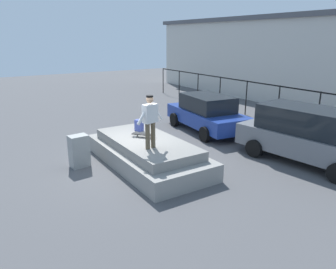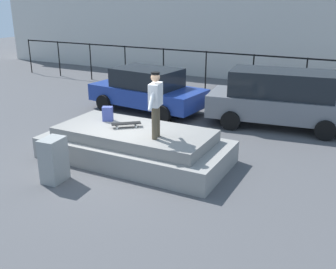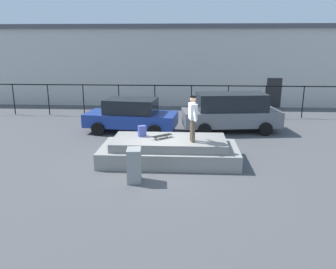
# 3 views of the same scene
# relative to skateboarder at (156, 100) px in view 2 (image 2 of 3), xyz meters

# --- Properties ---
(ground_plane) EXTENTS (60.00, 60.00, 0.00)m
(ground_plane) POSITION_rel_skateboarder_xyz_m (-1.07, -0.05, -1.84)
(ground_plane) COLOR #4C4C4F
(concrete_ledge) EXTENTS (5.08, 2.36, 0.88)m
(concrete_ledge) POSITION_rel_skateboarder_xyz_m (-0.85, 0.33, -1.43)
(concrete_ledge) COLOR gray
(concrete_ledge) RESTS_ON ground_plane
(skateboarder) EXTENTS (0.33, 1.00, 1.64)m
(skateboarder) POSITION_rel_skateboarder_xyz_m (0.00, 0.00, 0.00)
(skateboarder) COLOR brown
(skateboarder) RESTS_ON concrete_ledge
(skateboard) EXTENTS (0.74, 0.66, 0.12)m
(skateboard) POSITION_rel_skateboarder_xyz_m (-1.11, 0.34, -0.85)
(skateboard) COLOR black
(skateboard) RESTS_ON concrete_ledge
(backpack) EXTENTS (0.34, 0.30, 0.41)m
(backpack) POSITION_rel_skateboarder_xyz_m (-1.89, 0.60, -0.75)
(backpack) COLOR #3F4C99
(backpack) RESTS_ON concrete_ledge
(car_blue_sedan_near) EXTENTS (4.64, 2.51, 1.66)m
(car_blue_sedan_near) POSITION_rel_skateboarder_xyz_m (-2.97, 4.66, -0.99)
(car_blue_sedan_near) COLOR navy
(car_blue_sedan_near) RESTS_ON ground_plane
(car_grey_hatchback_mid) EXTENTS (4.95, 2.57, 1.91)m
(car_grey_hatchback_mid) POSITION_rel_skateboarder_xyz_m (1.97, 5.07, -0.84)
(car_grey_hatchback_mid) COLOR slate
(car_grey_hatchback_mid) RESTS_ON ground_plane
(utility_box) EXTENTS (0.49, 0.64, 1.09)m
(utility_box) POSITION_rel_skateboarder_xyz_m (-1.85, -1.68, -1.29)
(utility_box) COLOR gray
(utility_box) RESTS_ON ground_plane
(fence_row) EXTENTS (24.06, 0.06, 1.90)m
(fence_row) POSITION_rel_skateboarder_xyz_m (-1.07, 8.54, -0.51)
(fence_row) COLOR black
(fence_row) RESTS_ON ground_plane
(warehouse_building) EXTENTS (34.34, 6.92, 5.53)m
(warehouse_building) POSITION_rel_skateboarder_xyz_m (-1.07, 15.20, 0.94)
(warehouse_building) COLOR beige
(warehouse_building) RESTS_ON ground_plane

